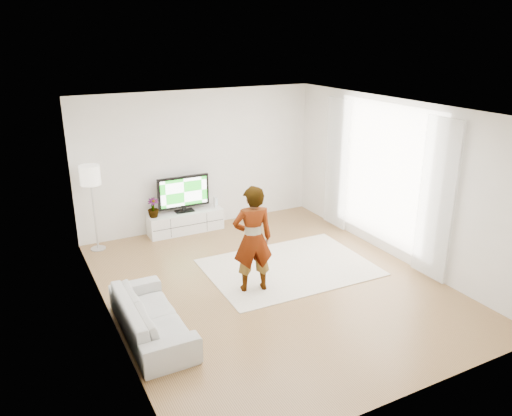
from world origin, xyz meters
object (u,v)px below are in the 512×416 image
television (184,193)px  floor_lamp (90,179)px  sofa (151,316)px  media_console (186,222)px  player (253,239)px  rug (289,267)px

television → floor_lamp: floor_lamp is taller
floor_lamp → sofa: bearing=-88.2°
sofa → media_console: bearing=-26.8°
player → floor_lamp: 3.34m
media_console → television: television is taller
television → sofa: (-1.66, -3.29, -0.55)m
player → sofa: player is taller
media_console → player: player is taller
rug → player: (-0.91, -0.40, 0.86)m
rug → player: player is taller
player → floor_lamp: (-1.86, 2.73, 0.50)m
player → floor_lamp: size_ratio=1.05×
television → floor_lamp: 1.84m
television → sofa: bearing=-116.7°
player → sofa: 1.91m
television → media_console: bearing=-90.0°
media_console → player: 2.87m
player → sofa: (-1.76, -0.47, -0.59)m
player → media_console: bearing=-74.6°
television → floor_lamp: (-1.76, -0.09, 0.54)m
television → player: bearing=-88.0°
rug → player: size_ratio=1.64×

